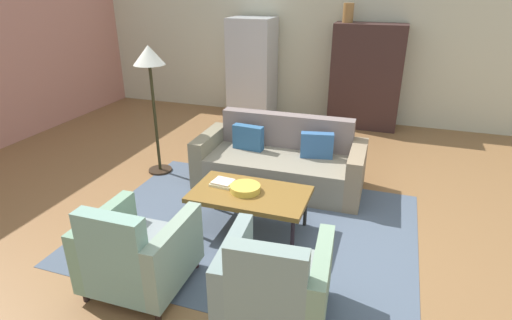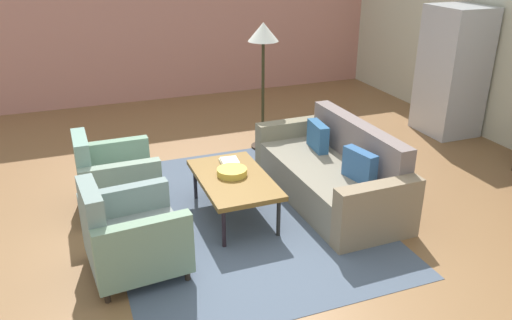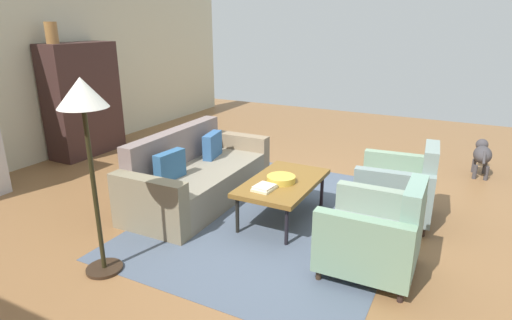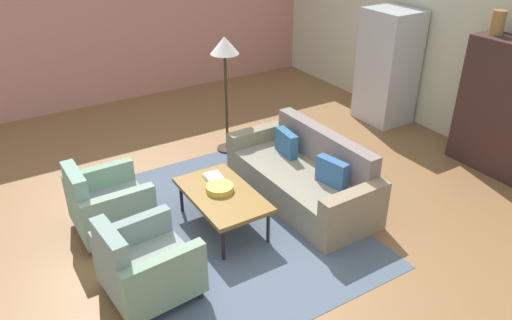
% 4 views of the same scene
% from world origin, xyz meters
% --- Properties ---
extents(ground_plane, '(11.65, 11.65, 0.00)m').
position_xyz_m(ground_plane, '(0.00, 0.00, 0.00)').
color(ground_plane, brown).
extents(wall_back, '(9.71, 0.12, 2.80)m').
position_xyz_m(wall_back, '(0.00, 4.31, 1.40)').
color(wall_back, beige).
rests_on(wall_back, ground).
extents(wall_left, '(0.12, 8.61, 2.80)m').
position_xyz_m(wall_left, '(-4.86, 0.00, 1.40)').
color(wall_left, tan).
rests_on(wall_left, ground).
extents(area_rug, '(3.40, 2.60, 0.01)m').
position_xyz_m(area_rug, '(-0.27, 0.10, 0.00)').
color(area_rug, '#495566').
rests_on(area_rug, ground).
extents(couch, '(2.12, 0.94, 0.86)m').
position_xyz_m(couch, '(-0.27, 1.24, 0.29)').
color(couch, gray).
rests_on(couch, ground).
extents(coffee_table, '(1.20, 0.70, 0.46)m').
position_xyz_m(coffee_table, '(-0.27, 0.05, 0.42)').
color(coffee_table, black).
rests_on(coffee_table, ground).
extents(armchair_left, '(0.81, 0.81, 0.88)m').
position_xyz_m(armchair_left, '(-0.87, -1.11, 0.34)').
color(armchair_left, '#36271B').
rests_on(armchair_left, ground).
extents(armchair_right, '(0.86, 0.86, 0.88)m').
position_xyz_m(armchair_right, '(0.34, -1.11, 0.34)').
color(armchair_right, '#312C20').
rests_on(armchair_right, ground).
extents(fruit_bowl, '(0.31, 0.31, 0.07)m').
position_xyz_m(fruit_bowl, '(-0.32, 0.05, 0.49)').
color(fruit_bowl, gold).
rests_on(fruit_bowl, coffee_table).
extents(book_stack, '(0.26, 0.21, 0.05)m').
position_xyz_m(book_stack, '(-0.60, 0.12, 0.48)').
color(book_stack, beige).
rests_on(book_stack, coffee_table).
extents(cabinet, '(1.20, 0.51, 1.80)m').
position_xyz_m(cabinet, '(0.50, 3.96, 0.90)').
color(cabinet, '#36221F').
rests_on(cabinet, ground).
extents(vase_tall, '(0.18, 0.18, 0.31)m').
position_xyz_m(vase_tall, '(0.10, 3.96, 1.96)').
color(vase_tall, olive).
rests_on(vase_tall, cabinet).
extents(refrigerator, '(0.80, 0.73, 1.85)m').
position_xyz_m(refrigerator, '(-1.58, 3.86, 0.93)').
color(refrigerator, '#B7BABF').
rests_on(refrigerator, ground).
extents(floor_lamp, '(0.40, 0.40, 1.72)m').
position_xyz_m(floor_lamp, '(-1.96, 1.05, 1.44)').
color(floor_lamp, '#2E2116').
rests_on(floor_lamp, ground).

